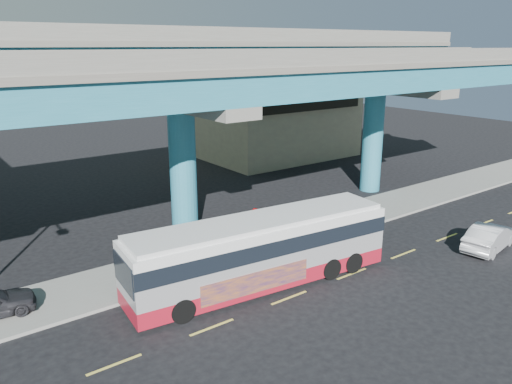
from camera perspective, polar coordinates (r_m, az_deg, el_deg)
ground at (r=22.73m, az=3.31°, el=-11.69°), size 120.00×120.00×0.00m
sidewalk at (r=26.70m, az=-4.35°, el=-7.06°), size 70.00×4.00×0.15m
lane_markings at (r=22.52m, az=3.81°, el=-11.96°), size 58.00×0.12×0.01m
viaduct at (r=27.65m, az=-8.90°, el=13.03°), size 52.00×12.40×11.70m
building_beige at (r=49.74m, az=2.26°, el=8.16°), size 14.00×10.23×7.00m
transit_bus at (r=22.87m, az=0.60°, el=-6.51°), size 12.87×4.00×3.25m
sedan at (r=29.97m, az=25.15°, el=-4.65°), size 2.92×4.82×1.43m
stop_sign at (r=25.71m, az=-0.22°, el=-3.36°), size 0.74×0.25×2.56m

